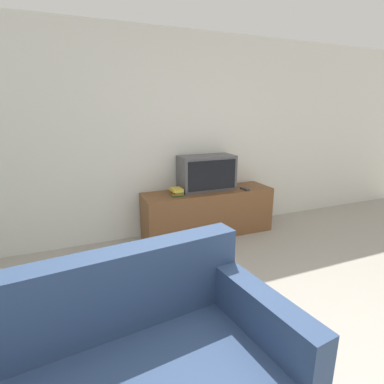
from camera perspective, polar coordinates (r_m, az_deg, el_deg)
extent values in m
cube|color=silver|center=(3.93, -6.12, 10.24)|extent=(9.00, 0.06, 2.60)
cube|color=brown|center=(4.07, 3.09, -3.90)|extent=(1.76, 0.48, 0.61)
cube|color=#4C4C51|center=(3.99, 2.80, 3.69)|extent=(0.74, 0.34, 0.46)
cube|color=black|center=(3.83, 3.91, 3.20)|extent=(0.66, 0.01, 0.38)
cube|color=navy|center=(1.71, -27.03, -19.88)|extent=(2.20, 0.41, 0.46)
cube|color=navy|center=(1.93, 11.52, -26.41)|extent=(0.24, 0.90, 0.72)
cube|color=#2D753D|center=(3.76, -2.84, -0.46)|extent=(0.18, 0.18, 0.02)
cube|color=#995623|center=(3.75, -3.02, -0.19)|extent=(0.16, 0.21, 0.02)
cube|color=#2D753D|center=(3.74, -2.86, 0.07)|extent=(0.12, 0.18, 0.02)
cube|color=gold|center=(3.73, -2.98, 0.44)|extent=(0.13, 0.18, 0.03)
cube|color=#2D2D2D|center=(4.07, 10.04, 0.57)|extent=(0.07, 0.16, 0.02)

